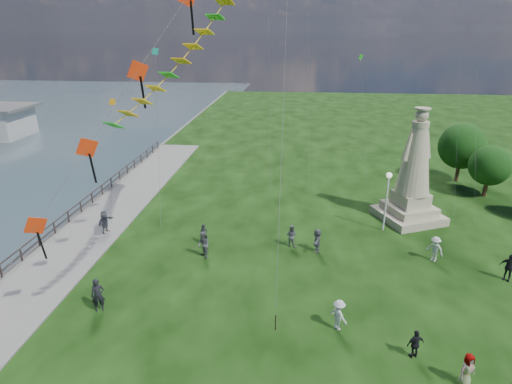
# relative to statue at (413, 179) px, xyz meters

# --- Properties ---
(waterfront) EXTENTS (200.00, 200.00, 1.51)m
(waterfront) POSITION_rel_statue_xyz_m (-25.45, -8.54, -3.41)
(waterfront) COLOR #354750
(waterfront) RESTS_ON ground
(statue) EXTENTS (5.76, 5.76, 8.86)m
(statue) POSITION_rel_statue_xyz_m (0.00, 0.00, 0.00)
(statue) COLOR tan
(statue) RESTS_ON ground
(lamppost) EXTENTS (0.42, 0.42, 4.58)m
(lamppost) POSITION_rel_statue_xyz_m (-2.33, -2.28, -0.04)
(lamppost) COLOR silver
(lamppost) RESTS_ON ground
(tree_row) EXTENTS (7.69, 13.02, 5.79)m
(tree_row) POSITION_rel_statue_xyz_m (7.96, 6.89, -0.16)
(tree_row) COLOR #382314
(tree_row) RESTS_ON ground
(person_0) EXTENTS (0.83, 0.71, 1.92)m
(person_0) POSITION_rel_statue_xyz_m (-19.23, -13.91, -2.39)
(person_0) COLOR black
(person_0) RESTS_ON ground
(person_1) EXTENTS (1.00, 1.05, 1.85)m
(person_1) POSITION_rel_statue_xyz_m (-14.88, -7.71, -2.42)
(person_1) COLOR #595960
(person_1) RESTS_ON ground
(person_2) EXTENTS (1.12, 1.17, 1.66)m
(person_2) POSITION_rel_statue_xyz_m (-6.58, -14.11, -2.52)
(person_2) COLOR silver
(person_2) RESTS_ON ground
(person_3) EXTENTS (0.96, 0.70, 1.47)m
(person_3) POSITION_rel_statue_xyz_m (-3.23, -15.78, -2.61)
(person_3) COLOR black
(person_3) RESTS_ON ground
(person_4) EXTENTS (0.90, 0.79, 1.58)m
(person_4) POSITION_rel_statue_xyz_m (-1.47, -17.25, -2.56)
(person_4) COLOR #595960
(person_4) RESTS_ON ground
(person_5) EXTENTS (1.07, 1.72, 1.72)m
(person_5) POSITION_rel_statue_xyz_m (-22.87, -4.96, -2.49)
(person_5) COLOR #595960
(person_5) RESTS_ON ground
(person_6) EXTENTS (0.61, 0.49, 1.47)m
(person_6) POSITION_rel_statue_xyz_m (-15.28, -5.79, -2.61)
(person_6) COLOR black
(person_6) RESTS_ON ground
(person_7) EXTENTS (0.90, 0.71, 1.61)m
(person_7) POSITION_rel_statue_xyz_m (-9.17, -5.52, -2.54)
(person_7) COLOR #595960
(person_7) RESTS_ON ground
(person_8) EXTENTS (1.21, 1.18, 1.72)m
(person_8) POSITION_rel_statue_xyz_m (0.16, -6.59, -2.49)
(person_8) COLOR silver
(person_8) RESTS_ON ground
(person_9) EXTENTS (1.13, 1.00, 1.73)m
(person_9) POSITION_rel_statue_xyz_m (3.91, -8.49, -2.48)
(person_9) COLOR black
(person_9) RESTS_ON ground
(person_11) EXTENTS (0.77, 1.60, 1.69)m
(person_11) POSITION_rel_statue_xyz_m (-7.40, -6.13, -2.50)
(person_11) COLOR #595960
(person_11) RESTS_ON ground
(red_kite_train) EXTENTS (12.07, 9.35, 19.37)m
(red_kite_train) POSITION_rel_statue_xyz_m (-16.47, -12.95, 8.62)
(red_kite_train) COLOR black
(red_kite_train) RESTS_ON ground
(small_kites) EXTENTS (29.39, 17.53, 24.90)m
(small_kites) POSITION_rel_statue_xyz_m (-8.08, 5.70, 10.46)
(small_kites) COLOR teal
(small_kites) RESTS_ON ground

